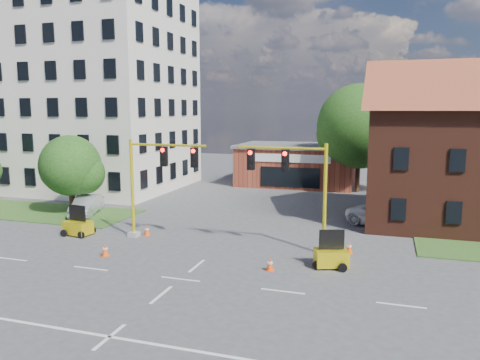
{
  "coord_description": "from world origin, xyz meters",
  "views": [
    {
      "loc": [
        9.17,
        -19.52,
        8.06
      ],
      "look_at": [
        -0.17,
        10.0,
        3.34
      ],
      "focal_mm": 35.0,
      "sensor_mm": 36.0,
      "label": 1
    }
  ],
  "objects": [
    {
      "name": "brick_shop",
      "position": [
        0.0,
        29.98,
        2.16
      ],
      "size": [
        12.4,
        8.4,
        4.3
      ],
      "color": "maroon",
      "rests_on": "ground"
    },
    {
      "name": "grass_verge_nw",
      "position": [
        -20.0,
        10.0,
        0.04
      ],
      "size": [
        22.0,
        6.0,
        0.08
      ],
      "primitive_type": "cube",
      "color": "#305A22",
      "rests_on": "ground"
    },
    {
      "name": "sedan_silver_front",
      "position": [
        -12.68,
        10.44,
        0.73
      ],
      "size": [
        2.9,
        4.71,
        1.46
      ],
      "primitive_type": "imported",
      "rotation": [
        0.0,
        0.0,
        0.33
      ],
      "color": "#B1B3B9",
      "rests_on": "ground"
    },
    {
      "name": "cone_c",
      "position": [
        3.81,
        2.43,
        0.34
      ],
      "size": [
        0.4,
        0.4,
        0.7
      ],
      "color": "#FF490D",
      "rests_on": "ground"
    },
    {
      "name": "lane_markings",
      "position": [
        0.0,
        -3.0,
        0.01
      ],
      "size": [
        60.0,
        36.0,
        0.01
      ],
      "primitive_type": null,
      "color": "white",
      "rests_on": "ground"
    },
    {
      "name": "trailer_east",
      "position": [
        6.66,
        3.91,
        0.59
      ],
      "size": [
        1.93,
        1.6,
        1.88
      ],
      "rotation": [
        0.0,
        0.0,
        0.35
      ],
      "color": "yellow",
      "rests_on": "ground"
    },
    {
      "name": "signal_mast_west",
      "position": [
        -4.36,
        6.0,
        3.92
      ],
      "size": [
        5.3,
        0.6,
        6.2
      ],
      "color": "#9B9B96",
      "rests_on": "ground"
    },
    {
      "name": "tree_large",
      "position": [
        6.92,
        27.08,
        6.14
      ],
      "size": [
        8.59,
        8.18,
        10.5
      ],
      "color": "#382714",
      "rests_on": "ground"
    },
    {
      "name": "office_block",
      "position": [
        -20.0,
        21.9,
        10.31
      ],
      "size": [
        18.4,
        15.4,
        20.6
      ],
      "color": "silver",
      "rests_on": "ground"
    },
    {
      "name": "signal_mast_east",
      "position": [
        4.36,
        6.0,
        3.92
      ],
      "size": [
        5.3,
        0.6,
        6.2
      ],
      "color": "#9B9B96",
      "rests_on": "ground"
    },
    {
      "name": "cone_d",
      "position": [
        7.37,
        6.52,
        0.34
      ],
      "size": [
        0.4,
        0.4,
        0.7
      ],
      "color": "#FF490D",
      "rests_on": "ground"
    },
    {
      "name": "cone_a",
      "position": [
        -5.46,
        2.0,
        0.34
      ],
      "size": [
        0.4,
        0.4,
        0.7
      ],
      "color": "#FF490D",
      "rests_on": "ground"
    },
    {
      "name": "ground",
      "position": [
        0.0,
        0.0,
        0.0
      ],
      "size": [
        120.0,
        120.0,
        0.0
      ],
      "primitive_type": "plane",
      "color": "#444447",
      "rests_on": "ground"
    },
    {
      "name": "trailer_west",
      "position": [
        -9.59,
        5.22,
        0.59
      ],
      "size": [
        1.79,
        1.32,
        1.89
      ],
      "rotation": [
        0.0,
        0.0,
        -0.14
      ],
      "color": "yellow",
      "rests_on": "ground"
    },
    {
      "name": "cone_b",
      "position": [
        -5.33,
        6.47,
        0.34
      ],
      "size": [
        0.4,
        0.4,
        0.7
      ],
      "color": "#FF490D",
      "rests_on": "ground"
    },
    {
      "name": "pickup_white",
      "position": [
        9.47,
        13.38,
        0.79
      ],
      "size": [
        6.24,
        4.72,
        1.57
      ],
      "primitive_type": "imported",
      "rotation": [
        0.0,
        0.0,
        1.15
      ],
      "color": "white",
      "rests_on": "ground"
    },
    {
      "name": "tree_nw_front",
      "position": [
        -13.76,
        10.58,
        3.6
      ],
      "size": [
        4.88,
        4.65,
        6.09
      ],
      "color": "#382714",
      "rests_on": "ground"
    }
  ]
}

